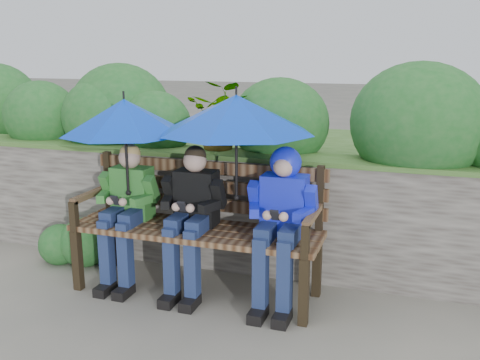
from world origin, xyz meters
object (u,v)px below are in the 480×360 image
(park_bench, at_px, (199,218))
(umbrella_right, at_px, (236,114))
(boy_right, at_px, (281,213))
(boy_middle, at_px, (192,211))
(umbrella_left, at_px, (125,117))
(boy_left, at_px, (127,206))

(park_bench, height_order, umbrella_right, umbrella_right)
(boy_right, bearing_deg, boy_middle, -179.17)
(boy_right, relative_size, umbrella_left, 1.20)
(park_bench, distance_m, umbrella_left, 0.98)
(boy_right, height_order, umbrella_right, umbrella_right)
(park_bench, xyz_separation_m, umbrella_right, (0.32, -0.03, 0.84))
(umbrella_right, bearing_deg, umbrella_left, -175.41)
(park_bench, relative_size, boy_right, 1.64)
(boy_middle, relative_size, boy_right, 0.98)
(umbrella_left, bearing_deg, boy_right, 0.79)
(boy_middle, distance_m, umbrella_right, 0.83)
(boy_middle, bearing_deg, boy_right, 0.83)
(park_bench, xyz_separation_m, boy_left, (-0.59, -0.09, 0.07))
(park_bench, distance_m, boy_right, 0.71)
(boy_right, distance_m, umbrella_right, 0.79)
(boy_left, xyz_separation_m, umbrella_right, (0.91, 0.06, 0.76))
(boy_left, bearing_deg, park_bench, 8.90)
(boy_right, height_order, umbrella_left, umbrella_left)
(boy_middle, height_order, boy_right, boy_right)
(park_bench, xyz_separation_m, umbrella_left, (-0.57, -0.10, 0.79))
(boy_middle, height_order, umbrella_right, umbrella_right)
(park_bench, bearing_deg, boy_middle, -103.53)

